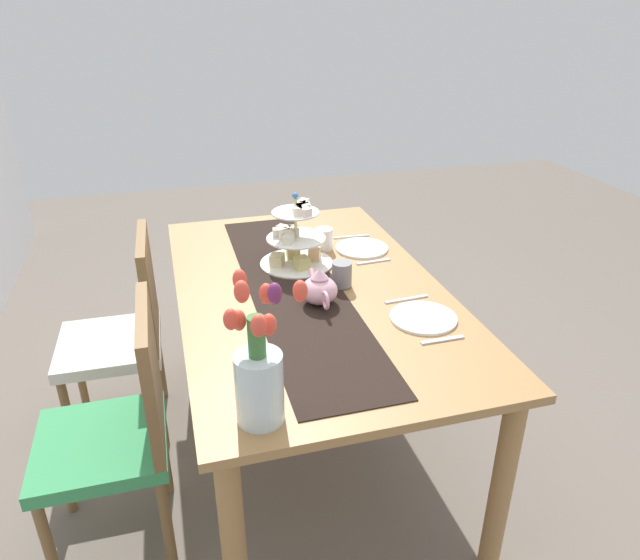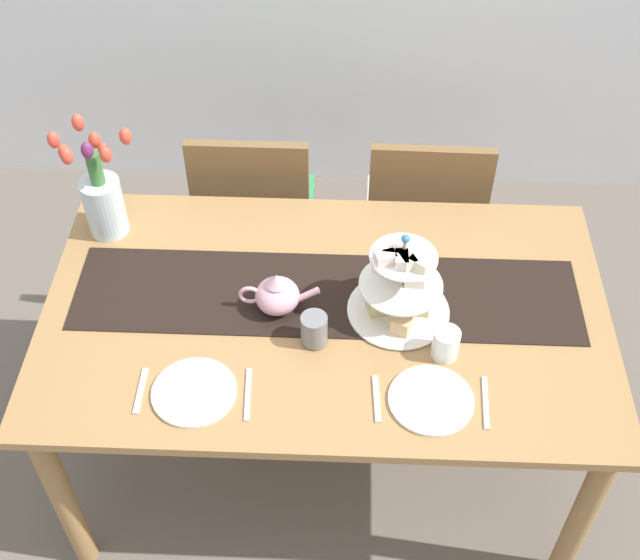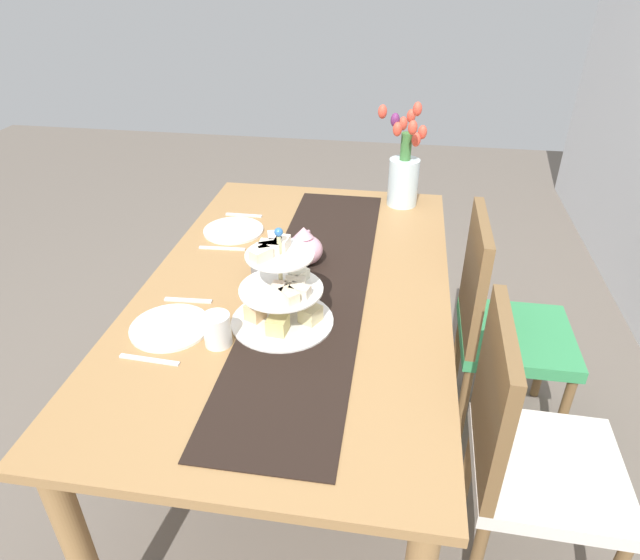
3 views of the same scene
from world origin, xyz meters
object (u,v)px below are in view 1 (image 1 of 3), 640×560
(teapot, at_px, (319,289))
(dinner_plate_right, at_px, (362,248))
(tiered_cake_stand, at_px, (295,241))
(knife_left, at_px, (406,299))
(mug_grey, at_px, (342,274))
(chair_left, at_px, (121,424))
(mug_white_text, at_px, (324,239))
(dinner_plate_left, at_px, (423,318))
(fork_left, at_px, (442,340))
(fork_right, at_px, (373,262))
(knife_right, at_px, (351,237))
(chair_right, at_px, (125,329))
(tulip_vase, at_px, (259,372))
(dining_table, at_px, (310,310))

(teapot, bearing_deg, dinner_plate_right, -35.87)
(tiered_cake_stand, height_order, knife_left, tiered_cake_stand)
(knife_left, bearing_deg, mug_grey, 48.94)
(dinner_plate_right, bearing_deg, tiered_cake_stand, 104.09)
(chair_left, relative_size, knife_left, 5.35)
(tiered_cake_stand, relative_size, mug_white_text, 3.20)
(dinner_plate_left, distance_m, mug_grey, 0.37)
(fork_left, distance_m, fork_right, 0.64)
(mug_grey, relative_size, mug_white_text, 1.00)
(fork_right, bearing_deg, knife_right, 0.00)
(chair_left, height_order, dinner_plate_left, chair_left)
(chair_right, bearing_deg, tulip_vase, -158.99)
(dinner_plate_left, distance_m, knife_right, 0.78)
(dining_table, xyz_separation_m, chair_left, (-0.29, 0.72, -0.16))
(knife_left, bearing_deg, chair_right, 62.46)
(chair_left, bearing_deg, dinner_plate_left, -92.96)
(tiered_cake_stand, distance_m, mug_grey, 0.28)
(fork_left, bearing_deg, dining_table, 32.75)
(fork_right, xyz_separation_m, mug_grey, (-0.18, 0.19, 0.05))
(dinner_plate_left, relative_size, dinner_plate_right, 1.00)
(dinner_plate_left, xyz_separation_m, knife_left, (0.14, 0.00, -0.00))
(knife_left, distance_m, mug_grey, 0.26)
(mug_white_text, bearing_deg, knife_right, -57.83)
(tulip_vase, height_order, mug_white_text, tulip_vase)
(dinner_plate_left, xyz_separation_m, dinner_plate_right, (0.64, 0.00, 0.00))
(dinner_plate_right, height_order, fork_right, dinner_plate_right)
(mug_grey, xyz_separation_m, mug_white_text, (0.37, -0.03, -0.00))
(chair_right, xyz_separation_m, dinner_plate_left, (-0.68, -1.03, 0.27))
(chair_right, xyz_separation_m, dinner_plate_right, (-0.05, -1.03, 0.27))
(knife_right, xyz_separation_m, mug_grey, (-0.47, 0.19, 0.05))
(teapot, distance_m, knife_right, 0.66)
(dinner_plate_right, xyz_separation_m, mug_grey, (-0.32, 0.19, 0.05))
(fork_left, height_order, fork_right, same)
(teapot, bearing_deg, chair_left, 101.62)
(dinner_plate_left, height_order, dinner_plate_right, same)
(knife_left, distance_m, knife_right, 0.64)
(fork_left, bearing_deg, dinner_plate_left, 0.00)
(fork_right, bearing_deg, fork_left, 180.00)
(knife_left, relative_size, fork_right, 1.13)
(teapot, xyz_separation_m, knife_left, (-0.06, -0.31, -0.06))
(dinner_plate_right, bearing_deg, fork_left, 180.00)
(teapot, bearing_deg, fork_left, -137.82)
(chair_left, distance_m, fork_left, 1.09)
(teapot, height_order, mug_white_text, teapot)
(fork_left, distance_m, knife_left, 0.29)
(fork_left, xyz_separation_m, mug_white_text, (0.82, 0.16, 0.04))
(chair_right, bearing_deg, chair_left, -180.00)
(mug_grey, height_order, mug_white_text, mug_grey)
(dining_table, relative_size, knife_right, 9.81)
(dinner_plate_right, bearing_deg, mug_white_text, 74.51)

